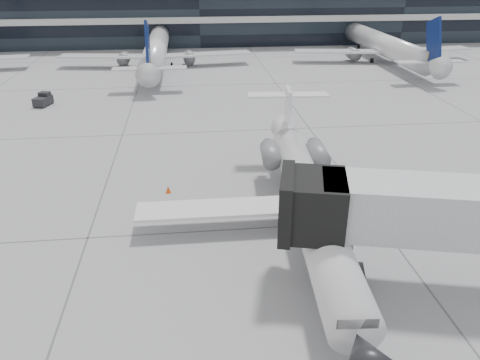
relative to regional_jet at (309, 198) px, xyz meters
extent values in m
plane|color=gray|center=(-4.76, 0.30, -2.28)|extent=(220.00, 220.00, 0.00)
cube|color=black|center=(-4.76, 82.30, 2.72)|extent=(170.00, 22.00, 10.00)
cylinder|color=white|center=(-0.06, -0.84, -0.07)|extent=(4.36, 23.22, 2.60)
cone|color=black|center=(-1.05, -13.69, -0.07)|extent=(2.80, 2.88, 2.60)
cone|color=white|center=(0.94, 12.21, 0.22)|extent=(2.70, 3.26, 2.47)
cube|color=white|center=(-6.23, 0.60, -0.74)|extent=(10.60, 2.57, 0.21)
cube|color=white|center=(6.24, -0.36, -0.74)|extent=(10.84, 4.02, 0.21)
cylinder|color=slate|center=(-1.38, 7.18, 0.31)|extent=(1.69, 3.37, 1.44)
cylinder|color=slate|center=(2.46, 6.88, 0.31)|extent=(1.69, 3.37, 1.44)
cube|color=white|center=(0.89, 11.63, 2.24)|extent=(0.46, 2.51, 4.33)
cube|color=white|center=(0.92, 12.02, 3.78)|extent=(7.02, 2.07, 0.15)
cylinder|color=black|center=(-0.76, -9.95, -2.01)|extent=(0.21, 0.55, 0.54)
cylinder|color=black|center=(-1.36, 1.19, -1.98)|extent=(0.28, 0.63, 0.62)
cylinder|color=black|center=(1.52, 0.97, -1.98)|extent=(0.28, 0.63, 0.62)
cube|color=#A8AAAC|center=(6.92, -7.46, 2.65)|extent=(16.35, 6.96, 2.98)
cube|color=black|center=(-1.09, -5.49, 2.53)|extent=(3.77, 4.28, 3.21)
cylinder|color=slate|center=(0.80, -5.95, -0.68)|extent=(0.50, 0.50, 3.21)
cube|color=black|center=(0.80, -5.95, -1.88)|extent=(2.39, 2.05, 0.80)
cone|color=#E4490C|center=(-9.61, 6.40, -1.99)|extent=(0.38, 0.38, 0.59)
cube|color=#E4490C|center=(-9.61, 6.40, -2.27)|extent=(0.46, 0.46, 0.03)
cube|color=black|center=(-25.80, 32.35, -1.66)|extent=(2.11, 2.80, 1.02)
cube|color=black|center=(-25.64, 32.90, -0.98)|extent=(1.48, 1.33, 0.57)
cylinder|color=black|center=(-26.15, 33.40, -2.03)|extent=(0.34, 0.54, 0.50)
cylinder|color=black|center=(-24.95, 33.05, -2.03)|extent=(0.34, 0.54, 0.50)
cylinder|color=black|center=(-26.65, 31.66, -2.03)|extent=(0.34, 0.54, 0.50)
cylinder|color=black|center=(-25.46, 31.31, -2.03)|extent=(0.34, 0.54, 0.50)
camera|label=1|loc=(-7.63, -26.97, 14.56)|focal=35.00mm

